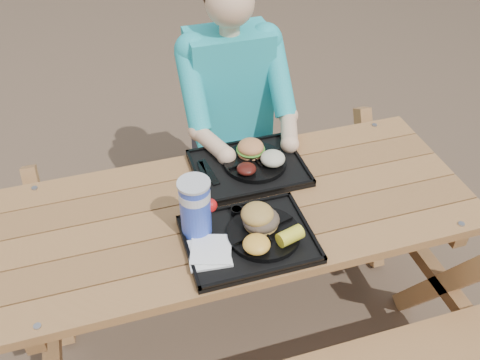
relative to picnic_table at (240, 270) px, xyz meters
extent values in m
plane|color=#999999|center=(0.00, 0.00, -0.38)|extent=(60.00, 60.00, 0.00)
cube|color=black|center=(-0.03, -0.19, 0.39)|extent=(0.45, 0.35, 0.02)
cube|color=black|center=(0.10, 0.19, 0.39)|extent=(0.45, 0.35, 0.02)
cylinder|color=black|center=(0.03, -0.19, 0.41)|extent=(0.26, 0.26, 0.02)
cylinder|color=black|center=(0.13, 0.20, 0.41)|extent=(0.26, 0.26, 0.02)
cube|color=white|center=(-0.18, -0.22, 0.40)|extent=(0.16, 0.16, 0.02)
cylinder|color=blue|center=(-0.19, -0.10, 0.50)|extent=(0.11, 0.11, 0.22)
cylinder|color=#330A05|center=(-0.03, -0.06, 0.41)|extent=(0.04, 0.04, 0.03)
cylinder|color=gold|center=(0.04, -0.07, 0.41)|extent=(0.04, 0.04, 0.03)
ellipsoid|color=yellow|center=(-0.02, -0.26, 0.44)|extent=(0.10, 0.10, 0.05)
cube|color=black|center=(-0.07, 0.20, 0.40)|extent=(0.05, 0.17, 0.01)
ellipsoid|color=#45120D|center=(0.07, 0.14, 0.43)|extent=(0.08, 0.08, 0.04)
ellipsoid|color=beige|center=(0.19, 0.16, 0.44)|extent=(0.10, 0.10, 0.06)
camera|label=1|loc=(-0.44, -1.43, 1.77)|focal=40.00mm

